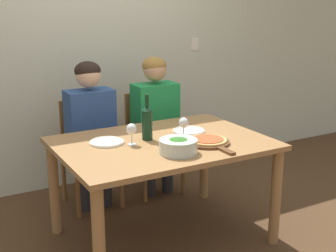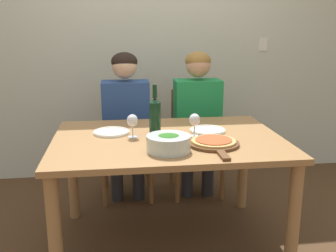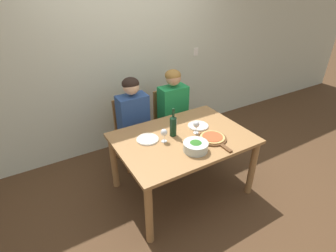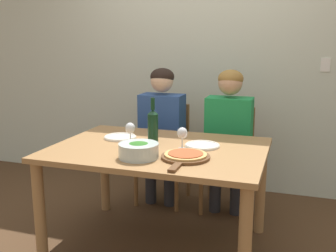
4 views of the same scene
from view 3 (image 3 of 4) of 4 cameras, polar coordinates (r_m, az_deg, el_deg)
The scene contains 14 objects.
ground_plane at distance 3.31m, azimuth 2.90°, elevation -13.38°, with size 40.00×40.00×0.00m, color #4C331E.
back_wall at distance 3.74m, azimuth -8.39°, elevation 15.24°, with size 10.00×0.06×2.70m.
dining_table at distance 2.92m, azimuth 3.22°, elevation -4.13°, with size 1.45×1.03×0.74m.
chair_left at distance 3.56m, azimuth -7.94°, elevation -0.57°, with size 0.42×0.42×0.89m.
chair_right at distance 3.79m, azimuth 0.34°, elevation 1.73°, with size 0.42×0.42×0.89m.
person_woman at distance 3.35m, azimuth -7.50°, elevation 2.39°, with size 0.47×0.51×1.23m.
person_man at distance 3.59m, azimuth 1.24°, elevation 4.62°, with size 0.47×0.51×1.23m.
wine_bottle at distance 2.82m, azimuth 1.13°, elevation 0.22°, with size 0.07×0.07×0.33m.
broccoli_bowl at distance 2.63m, azimuth 6.03°, elevation -4.43°, with size 0.25×0.25×0.10m.
dinner_plate_left at distance 2.81m, azimuth -4.45°, elevation -2.86°, with size 0.24×0.24×0.02m.
dinner_plate_right at distance 3.07m, azimuth 6.59°, elevation 0.08°, with size 0.24×0.24×0.02m.
pizza_on_board at distance 2.85m, azimuth 9.74°, elevation -2.63°, with size 0.31×0.45×0.04m.
wine_glass_left at distance 2.72m, azimuth -0.88°, elevation -1.53°, with size 0.07×0.07×0.15m.
wine_glass_right at distance 2.89m, azimuth 6.19°, elevation 0.24°, with size 0.07×0.07×0.15m.
Camera 3 is at (-1.37, -2.00, 2.26)m, focal length 28.00 mm.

